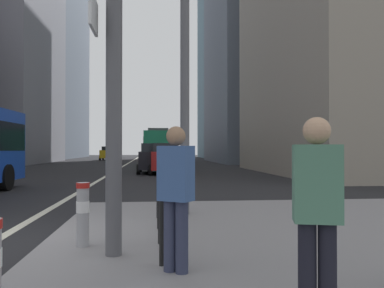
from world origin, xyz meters
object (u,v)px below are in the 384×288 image
Objects in this scene: city_bus_red_distant at (157,147)px; pedestrian_walking at (317,209)px; pedestrian_far at (176,191)px; car_oncoming_mid at (108,153)px; city_bus_red_receding at (157,146)px; bollard_right at (83,211)px; car_receding_far at (153,158)px; car_receding_near at (164,158)px.

pedestrian_walking is at bearing -89.12° from city_bus_red_distant.
city_bus_red_distant is 6.90× the size of pedestrian_far.
city_bus_red_distant is at bearing -21.50° from car_oncoming_mid.
car_oncoming_mid is at bearing 97.12° from pedestrian_far.
pedestrian_far is (-0.15, -33.42, -0.74)m from city_bus_red_receding.
car_oncoming_mid is 2.67× the size of pedestrian_walking.
bollard_right is (5.29, -51.35, -0.32)m from car_oncoming_mid.
city_bus_red_distant is at bearing 88.98° from car_receding_far.
city_bus_red_distant reaches higher than bollard_right.
city_bus_red_receding is 0.99× the size of city_bus_red_distant.
pedestrian_far is (0.22, -21.43, 0.10)m from car_receding_far.
car_receding_near reaches higher than pedestrian_walking.
bollard_right is (-1.75, -19.33, -0.32)m from car_receding_near.
car_receding_far is at bearing 86.93° from bollard_right.
car_receding_near is at bearing 91.60° from pedestrian_walking.
car_oncoming_mid is (-6.88, 2.71, -0.85)m from city_bus_red_distant.
car_receding_far is at bearing -78.49° from car_oncoming_mid.
car_oncoming_mid is at bearing 158.50° from city_bus_red_distant.
pedestrian_walking is (1.30, -22.90, 0.10)m from car_receding_far.
car_receding_far is 2.48× the size of pedestrian_walking.
pedestrian_walking is at bearing -88.40° from car_receding_near.
car_receding_near is at bearing -89.67° from city_bus_red_distant.
pedestrian_walking reaches higher than bollard_right.
car_receding_far is 2.48× the size of pedestrian_far.
bollard_right is 0.55× the size of pedestrian_walking.
car_receding_near is 19.41m from bollard_right.
car_receding_far reaches higher than pedestrian_walking.
car_receding_near reaches higher than bollard_right.
pedestrian_far is at bearing -91.27° from car_receding_near.
pedestrian_far is at bearing -82.88° from car_oncoming_mid.
city_bus_red_distant is at bearing 89.67° from pedestrian_far.
city_bus_red_receding is 34.91m from pedestrian_walking.
car_receding_near is at bearing 88.73° from pedestrian_far.
bollard_right is 0.55× the size of pedestrian_far.
city_bus_red_distant is 2.59× the size of car_oncoming_mid.
bollard_right is at bearing -95.18° from car_receding_near.
car_receding_near is at bearing 84.82° from bollard_right.
city_bus_red_distant is at bearing 90.88° from pedestrian_walking.
car_receding_far is 21.43m from pedestrian_far.
city_bus_red_receding is 33.43m from pedestrian_far.
city_bus_red_receding is 32.11m from bollard_right.
car_receding_far is at bearing -91.78° from city_bus_red_receding.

